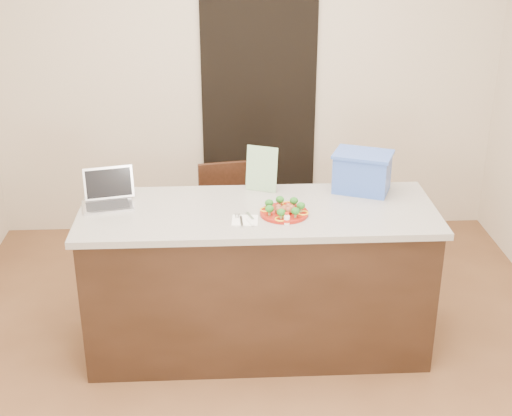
{
  "coord_description": "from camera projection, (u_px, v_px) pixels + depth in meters",
  "views": [
    {
      "loc": [
        -0.21,
        -3.49,
        2.58
      ],
      "look_at": [
        -0.01,
        0.2,
        0.95
      ],
      "focal_mm": 50.0,
      "sensor_mm": 36.0,
      "label": 1
    }
  ],
  "objects": [
    {
      "name": "leaflet",
      "position": [
        262.0,
        169.0,
        4.31
      ],
      "size": [
        0.2,
        0.11,
        0.28
      ],
      "primitive_type": "cube",
      "rotation": [
        -0.14,
        0.0,
        -0.38
      ],
      "color": "silver",
      "rests_on": "island"
    },
    {
      "name": "knife",
      "position": [
        250.0,
        220.0,
        3.94
      ],
      "size": [
        0.05,
        0.18,
        0.01
      ],
      "rotation": [
        0.0,
        0.0,
        0.32
      ],
      "color": "white",
      "rests_on": "napkin"
    },
    {
      "name": "laptop",
      "position": [
        108.0,
        195.0,
        4.16
      ],
      "size": [
        0.33,
        0.29,
        0.2
      ],
      "rotation": [
        0.0,
        0.0,
        0.22
      ],
      "color": "silver",
      "rests_on": "island"
    },
    {
      "name": "napkin",
      "position": [
        245.0,
        220.0,
        3.96
      ],
      "size": [
        0.15,
        0.15,
        0.01
      ],
      "primitive_type": "cube",
      "rotation": [
        0.0,
        0.0,
        -0.07
      ],
      "color": "silver",
      "rests_on": "island"
    },
    {
      "name": "island",
      "position": [
        258.0,
        279.0,
        4.29
      ],
      "size": [
        2.06,
        0.76,
        0.92
      ],
      "color": "black",
      "rests_on": "ground"
    },
    {
      "name": "yogurt_bottle",
      "position": [
        287.0,
        220.0,
        3.9
      ],
      "size": [
        0.03,
        0.03,
        0.07
      ],
      "rotation": [
        0.0,
        0.0,
        0.16
      ],
      "color": "white",
      "rests_on": "island"
    },
    {
      "name": "room_shell",
      "position": [
        261.0,
        103.0,
        3.59
      ],
      "size": [
        4.0,
        4.0,
        4.0
      ],
      "color": "white",
      "rests_on": "ground"
    },
    {
      "name": "plate",
      "position": [
        284.0,
        213.0,
        4.03
      ],
      "size": [
        0.28,
        0.28,
        0.02
      ],
      "rotation": [
        0.0,
        0.0,
        0.32
      ],
      "color": "maroon",
      "rests_on": "island"
    },
    {
      "name": "pepper_rings",
      "position": [
        284.0,
        211.0,
        4.03
      ],
      "size": [
        0.27,
        0.27,
        0.01
      ],
      "color": "gold",
      "rests_on": "plate"
    },
    {
      "name": "chair",
      "position": [
        225.0,
        215.0,
        5.1
      ],
      "size": [
        0.43,
        0.43,
        0.84
      ],
      "rotation": [
        0.0,
        0.0,
        0.16
      ],
      "color": "#371C10",
      "rests_on": "ground"
    },
    {
      "name": "fork",
      "position": [
        241.0,
        219.0,
        3.96
      ],
      "size": [
        0.03,
        0.16,
        0.0
      ],
      "rotation": [
        0.0,
        0.0,
        0.03
      ],
      "color": "silver",
      "rests_on": "napkin"
    },
    {
      "name": "meatballs",
      "position": [
        284.0,
        209.0,
        4.02
      ],
      "size": [
        0.11,
        0.1,
        0.04
      ],
      "color": "brown",
      "rests_on": "plate"
    },
    {
      "name": "ground",
      "position": [
        260.0,
        367.0,
        4.24
      ],
      "size": [
        4.0,
        4.0,
        0.0
      ],
      "primitive_type": "plane",
      "color": "brown",
      "rests_on": "ground"
    },
    {
      "name": "doorway",
      "position": [
        259.0,
        112.0,
        5.65
      ],
      "size": [
        0.9,
        0.02,
        2.0
      ],
      "primitive_type": "cube",
      "color": "black",
      "rests_on": "ground"
    },
    {
      "name": "broccoli",
      "position": [
        284.0,
        206.0,
        4.01
      ],
      "size": [
        0.23,
        0.23,
        0.04
      ],
      "color": "#175416",
      "rests_on": "plate"
    },
    {
      "name": "blue_box",
      "position": [
        362.0,
        172.0,
        4.31
      ],
      "size": [
        0.41,
        0.36,
        0.25
      ],
      "rotation": [
        0.0,
        0.0,
        -0.38
      ],
      "color": "#3255B6",
      "rests_on": "island"
    }
  ]
}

